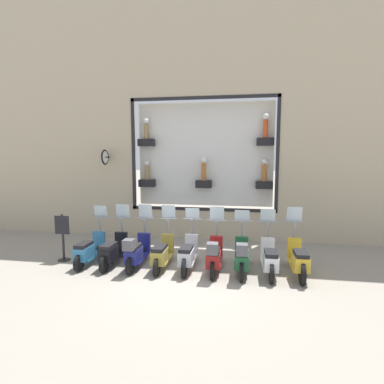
% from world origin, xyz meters
% --- Properties ---
extents(ground_plane, '(120.00, 120.00, 0.00)m').
position_xyz_m(ground_plane, '(0.00, 0.00, 0.00)').
color(ground_plane, gray).
extents(building_facade, '(1.21, 36.00, 10.35)m').
position_xyz_m(building_facade, '(3.60, 0.00, 5.28)').
color(building_facade, tan).
rests_on(building_facade, ground_plane).
extents(scooter_yellow_0, '(1.81, 0.61, 1.71)m').
position_xyz_m(scooter_yellow_0, '(0.22, -2.91, 0.45)').
color(scooter_yellow_0, black).
rests_on(scooter_yellow_0, ground_plane).
extents(scooter_white_1, '(1.80, 0.61, 1.62)m').
position_xyz_m(scooter_white_1, '(0.22, -2.18, 0.43)').
color(scooter_white_1, black).
rests_on(scooter_white_1, ground_plane).
extents(scooter_green_2, '(1.80, 0.60, 1.58)m').
position_xyz_m(scooter_green_2, '(0.15, -1.45, 0.47)').
color(scooter_green_2, black).
rests_on(scooter_green_2, ground_plane).
extents(scooter_red_3, '(1.80, 0.60, 1.66)m').
position_xyz_m(scooter_red_3, '(0.15, -0.72, 0.47)').
color(scooter_red_3, black).
rests_on(scooter_red_3, ground_plane).
extents(scooter_silver_4, '(1.80, 0.61, 1.60)m').
position_xyz_m(scooter_silver_4, '(0.22, 0.01, 0.44)').
color(scooter_silver_4, black).
rests_on(scooter_silver_4, ground_plane).
extents(scooter_olive_5, '(1.80, 0.60, 1.67)m').
position_xyz_m(scooter_olive_5, '(0.21, 0.74, 0.43)').
color(scooter_olive_5, black).
rests_on(scooter_olive_5, ground_plane).
extents(scooter_navy_6, '(1.79, 0.60, 1.67)m').
position_xyz_m(scooter_navy_6, '(0.15, 1.47, 0.47)').
color(scooter_navy_6, black).
rests_on(scooter_navy_6, ground_plane).
extents(scooter_black_7, '(1.79, 0.61, 1.66)m').
position_xyz_m(scooter_black_7, '(0.21, 2.20, 0.42)').
color(scooter_black_7, black).
rests_on(scooter_black_7, ground_plane).
extents(scooter_teal_8, '(1.79, 0.61, 1.60)m').
position_xyz_m(scooter_teal_8, '(0.21, 2.93, 0.42)').
color(scooter_teal_8, black).
rests_on(scooter_teal_8, ground_plane).
extents(shop_sign_post, '(0.36, 0.45, 1.42)m').
position_xyz_m(shop_sign_post, '(0.37, 3.84, 0.75)').
color(shop_sign_post, '#232326').
rests_on(shop_sign_post, ground_plane).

